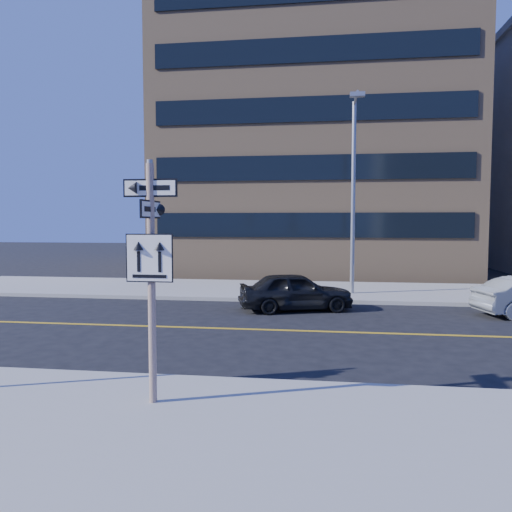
# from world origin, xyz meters

# --- Properties ---
(ground) EXTENTS (120.00, 120.00, 0.00)m
(ground) POSITION_xyz_m (0.00, 0.00, 0.00)
(ground) COLOR black
(ground) RESTS_ON ground
(sign_pole) EXTENTS (0.92, 0.92, 4.06)m
(sign_pole) POSITION_xyz_m (0.00, -2.51, 2.44)
(sign_pole) COLOR beige
(sign_pole) RESTS_ON near_sidewalk
(parked_car_a) EXTENTS (2.76, 4.36, 1.38)m
(parked_car_a) POSITION_xyz_m (1.82, 7.35, 0.69)
(parked_car_a) COLOR black
(parked_car_a) RESTS_ON ground
(streetlight_a) EXTENTS (0.55, 2.25, 8.00)m
(streetlight_a) POSITION_xyz_m (4.00, 10.76, 4.76)
(streetlight_a) COLOR gray
(streetlight_a) RESTS_ON far_sidewalk
(building_brick) EXTENTS (18.00, 18.00, 18.00)m
(building_brick) POSITION_xyz_m (2.00, 25.00, 9.00)
(building_brick) COLOR tan
(building_brick) RESTS_ON ground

